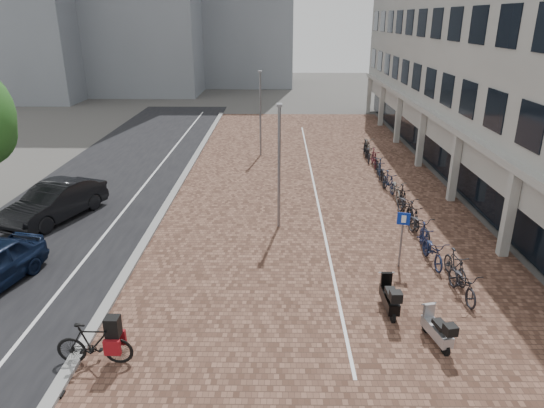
{
  "coord_description": "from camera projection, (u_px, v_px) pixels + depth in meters",
  "views": [
    {
      "loc": [
        0.24,
        -12.87,
        8.51
      ],
      "look_at": [
        0.0,
        6.0,
        1.3
      ],
      "focal_mm": 32.33,
      "sensor_mm": 36.0,
      "label": 1
    }
  ],
  "objects": [
    {
      "name": "car_dark",
      "position": [
        55.0,
        202.0,
        21.76
      ],
      "size": [
        3.41,
        5.33,
        1.66
      ],
      "primitive_type": "imported",
      "rotation": [
        0.0,
        0.0,
        -0.36
      ],
      "color": "black",
      "rests_on": "ground"
    },
    {
      "name": "scooter_front",
      "position": [
        437.0,
        328.0,
        13.46
      ],
      "size": [
        0.77,
        1.52,
        1.0
      ],
      "primitive_type": null,
      "rotation": [
        0.0,
        0.0,
        0.22
      ],
      "color": "#A3A4A8",
      "rests_on": "ground"
    },
    {
      "name": "hero_bike",
      "position": [
        94.0,
        343.0,
        12.65
      ],
      "size": [
        2.02,
        0.59,
        1.42
      ],
      "rotation": [
        0.0,
        0.0,
        1.56
      ],
      "color": "black",
      "rests_on": "ground"
    },
    {
      "name": "lamp_far",
      "position": [
        260.0,
        115.0,
        31.27
      ],
      "size": [
        0.12,
        0.12,
        5.37
      ],
      "primitive_type": "cylinder",
      "color": "gray",
      "rests_on": "ground"
    },
    {
      "name": "shoes",
      "position": [
        58.0,
        396.0,
        11.68
      ],
      "size": [
        0.33,
        0.28,
        0.08
      ],
      "primitive_type": null,
      "rotation": [
        0.0,
        0.0,
        -0.05
      ],
      "color": "black",
      "rests_on": "ground"
    },
    {
      "name": "bike_row",
      "position": [
        395.0,
        189.0,
        24.33
      ],
      "size": [
        1.19,
        20.41,
        1.05
      ],
      "color": "black",
      "rests_on": "ground"
    },
    {
      "name": "lamp_near",
      "position": [
        279.0,
        169.0,
        20.31
      ],
      "size": [
        0.12,
        0.12,
        5.27
      ],
      "primitive_type": "cylinder",
      "color": "slate",
      "rests_on": "ground"
    },
    {
      "name": "curb",
      "position": [
        179.0,
        185.0,
        26.3
      ],
      "size": [
        0.35,
        42.0,
        0.14
      ],
      "primitive_type": "cube",
      "color": "gray",
      "rests_on": "ground"
    },
    {
      "name": "plaza_brick",
      "position": [
        311.0,
        187.0,
        26.24
      ],
      "size": [
        14.5,
        42.0,
        0.04
      ],
      "primitive_type": "cube",
      "color": "brown",
      "rests_on": "ground"
    },
    {
      "name": "ground",
      "position": [
        269.0,
        313.0,
        15.06
      ],
      "size": [
        140.0,
        140.0,
        0.0
      ],
      "primitive_type": "plane",
      "color": "#474442",
      "rests_on": "ground"
    },
    {
      "name": "parking_sign",
      "position": [
        402.0,
        232.0,
        17.32
      ],
      "size": [
        0.44,
        0.15,
        2.14
      ],
      "rotation": [
        0.0,
        0.0,
        -0.25
      ],
      "color": "slate",
      "rests_on": "ground"
    },
    {
      "name": "office_building",
      "position": [
        510.0,
        19.0,
        26.84
      ],
      "size": [
        8.4,
        40.0,
        15.0
      ],
      "color": "#ABABA6",
      "rests_on": "ground"
    },
    {
      "name": "parking_line",
      "position": [
        314.0,
        186.0,
        26.23
      ],
      "size": [
        0.1,
        30.0,
        0.0
      ],
      "primitive_type": "cube",
      "color": "white",
      "rests_on": "plaza_brick"
    },
    {
      "name": "scooter_mid",
      "position": [
        390.0,
        296.0,
        14.92
      ],
      "size": [
        0.52,
        1.59,
        1.09
      ],
      "primitive_type": null,
      "rotation": [
        0.0,
        0.0,
        0.02
      ],
      "color": "black",
      "rests_on": "ground"
    },
    {
      "name": "street_asphalt",
      "position": [
        107.0,
        186.0,
        26.37
      ],
      "size": [
        8.0,
        50.0,
        0.03
      ],
      "primitive_type": "cube",
      "color": "black",
      "rests_on": "ground"
    },
    {
      "name": "lane_line",
      "position": [
        144.0,
        186.0,
        26.34
      ],
      "size": [
        0.12,
        44.0,
        0.0
      ],
      "primitive_type": "cube",
      "color": "white",
      "rests_on": "street_asphalt"
    }
  ]
}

